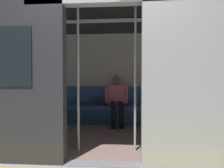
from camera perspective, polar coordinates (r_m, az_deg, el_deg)
name	(u,v)px	position (r m, az deg, el deg)	size (l,w,h in m)	color
ground_plane	(103,164)	(2.82, -2.63, -21.60)	(60.00, 60.00, 0.00)	gray
train_car	(107,54)	(3.86, -1.33, 8.35)	(6.40, 2.83, 2.36)	#ADAFB5
bench_seat	(115,110)	(4.96, 0.71, -7.23)	(2.98, 0.44, 0.45)	#38609E
person_seated	(117,97)	(4.86, 1.31, -3.54)	(0.55, 0.70, 1.18)	pink
handbag	(99,101)	(5.05, -3.72, -4.90)	(0.26, 0.15, 0.17)	#262D4C
book	(135,105)	(4.98, 6.38, -5.83)	(0.15, 0.22, 0.03)	#33723F
grab_pole_door	(78,78)	(3.13, -9.45, 1.57)	(0.04, 0.04, 2.22)	silver
grab_pole_far	(135,78)	(3.09, 6.52, 1.58)	(0.04, 0.04, 2.22)	silver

